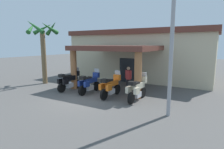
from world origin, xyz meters
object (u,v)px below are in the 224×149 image
at_px(palm_tree_roadside, 43,39).
at_px(roadside_sign, 174,3).
at_px(motorcycle_black, 69,81).
at_px(motorcycle_blue, 89,83).
at_px(motorcycle_orange, 111,86).
at_px(motel_building, 140,54).
at_px(motorcycle_cream, 137,89).
at_px(pedestrian, 128,77).

xyz_separation_m(palm_tree_roadside, roadside_sign, (10.98, -1.97, 1.32)).
distance_m(motorcycle_black, motorcycle_blue, 1.76).
bearing_deg(motorcycle_orange, motel_building, 9.67).
distance_m(motorcycle_black, motorcycle_cream, 5.26).
height_order(motorcycle_cream, palm_tree_roadside, palm_tree_roadside).
height_order(motel_building, pedestrian, motel_building).
distance_m(motorcycle_black, palm_tree_roadside, 4.69).
bearing_deg(motorcycle_orange, motorcycle_blue, 88.22).
relative_size(motorcycle_cream, roadside_sign, 0.29).
bearing_deg(pedestrian, motorcycle_orange, -178.94).
xyz_separation_m(motel_building, motorcycle_cream, (2.90, -7.32, -1.65)).
bearing_deg(roadside_sign, motel_building, 120.28).
height_order(pedestrian, palm_tree_roadside, palm_tree_roadside).
height_order(motorcycle_orange, pedestrian, pedestrian).
distance_m(motel_building, motorcycle_black, 8.03).
relative_size(motel_building, motorcycle_black, 6.19).
relative_size(motorcycle_orange, pedestrian, 1.25).
bearing_deg(motorcycle_cream, palm_tree_roadside, 88.99).
distance_m(motorcycle_cream, pedestrian, 2.26).
xyz_separation_m(motel_building, palm_tree_roadside, (-5.88, -6.76, 1.37)).
xyz_separation_m(motel_building, pedestrian, (1.47, -5.61, -1.32)).
xyz_separation_m(motorcycle_orange, roadside_sign, (3.96, -1.27, 4.34)).
xyz_separation_m(motorcycle_orange, pedestrian, (0.32, 1.85, 0.33)).
bearing_deg(motorcycle_orange, pedestrian, -8.95).
distance_m(palm_tree_roadside, roadside_sign, 11.23).
bearing_deg(palm_tree_roadside, pedestrian, 8.93).
relative_size(motorcycle_orange, motorcycle_cream, 1.00).
height_order(motel_building, motorcycle_blue, motel_building).
xyz_separation_m(motorcycle_black, palm_tree_roadside, (-3.52, 0.73, 3.02)).
bearing_deg(motel_building, motorcycle_blue, -95.89).
distance_m(motorcycle_black, roadside_sign, 8.72).
height_order(motorcycle_orange, palm_tree_roadside, palm_tree_roadside).
bearing_deg(pedestrian, palm_tree_roadside, 109.88).
xyz_separation_m(motel_building, motorcycle_blue, (-0.61, -7.38, -1.65)).
distance_m(motorcycle_blue, motorcycle_cream, 3.51).
xyz_separation_m(motorcycle_blue, motorcycle_orange, (1.75, -0.08, 0.00)).
height_order(motorcycle_blue, pedestrian, pedestrian).
height_order(motorcycle_cream, pedestrian, pedestrian).
xyz_separation_m(motel_building, roadside_sign, (5.10, -8.74, 2.70)).
bearing_deg(pedestrian, motorcycle_cream, -129.20).
xyz_separation_m(motorcycle_blue, palm_tree_roadside, (-5.27, 0.61, 3.02)).
xyz_separation_m(motorcycle_blue, roadside_sign, (5.71, -1.36, 4.34)).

